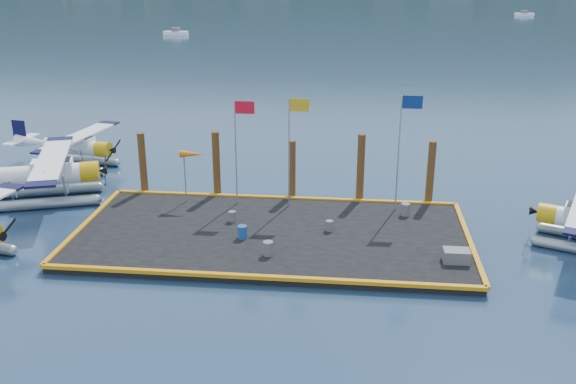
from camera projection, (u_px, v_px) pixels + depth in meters
name	position (u px, v px, depth m)	size (l,w,h in m)	color
ground	(272.00, 239.00, 33.28)	(4000.00, 4000.00, 0.00)	#192A4B
dock	(272.00, 235.00, 33.21)	(20.00, 10.00, 0.40)	black
dock_bumpers	(272.00, 230.00, 33.11)	(20.25, 10.25, 0.18)	orange
seaplane_b	(46.00, 177.00, 37.84)	(9.27, 9.88, 3.54)	gray
seaplane_c	(75.00, 149.00, 44.06)	(7.97, 8.73, 3.09)	gray
drum_1	(268.00, 248.00, 30.45)	(0.49, 0.49, 0.69)	#545459
drum_2	(329.00, 226.00, 33.20)	(0.39, 0.39, 0.55)	#545459
drum_3	(242.00, 232.00, 32.30)	(0.47, 0.47, 0.66)	navy
drum_4	(405.00, 209.00, 35.17)	(0.48, 0.48, 0.68)	#545459
drum_5	(232.00, 216.00, 34.38)	(0.40, 0.40, 0.56)	#545459
crate	(456.00, 256.00, 29.79)	(1.21, 0.81, 0.61)	#545459
flagpole_red	(239.00, 137.00, 35.54)	(1.14, 0.08, 6.00)	gray
flagpole_yellow	(293.00, 136.00, 35.20)	(1.14, 0.08, 6.20)	gray
flagpole_blue	(403.00, 136.00, 34.54)	(1.14, 0.08, 6.50)	gray
windsock	(192.00, 155.00, 36.22)	(1.40, 0.44, 3.12)	gray
piling_0	(143.00, 165.00, 38.48)	(0.44, 0.44, 4.00)	#482B14
piling_1	(216.00, 166.00, 38.00)	(0.44, 0.44, 4.20)	#482B14
piling_2	(292.00, 172.00, 37.61)	(0.44, 0.44, 3.80)	#482B14
piling_3	(361.00, 170.00, 37.13)	(0.44, 0.44, 4.30)	#482B14
piling_4	(430.00, 175.00, 36.78)	(0.44, 0.44, 4.00)	#482B14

